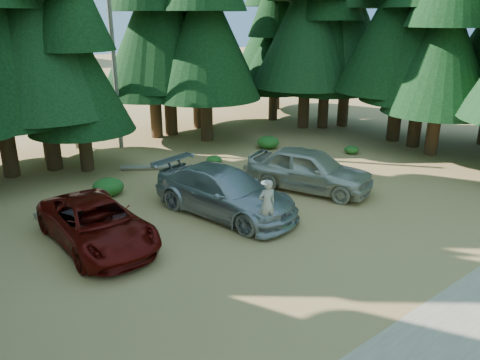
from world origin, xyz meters
The scene contains 18 objects.
ground centered at (0.00, 0.00, 0.00)m, with size 160.00×160.00×0.00m, color #AE8349.
forest_belt_north centered at (0.00, 15.00, 0.00)m, with size 36.00×7.00×22.00m, color black, non-canonical shape.
forest_belt_east centered at (15.50, 4.00, 0.00)m, with size 6.00×22.00×22.00m, color black, non-canonical shape.
snag_front centered at (0.80, 14.50, 6.00)m, with size 0.24×0.24×12.00m, color #6A6555.
snag_back centered at (-1.20, 16.00, 5.00)m, with size 0.20×0.20×10.00m, color #6A6555.
red_pickup centered at (-5.03, 3.85, 0.75)m, with size 2.48×5.38×1.50m, color #5F0B08.
silver_minivan_center centered at (-0.23, 3.28, 0.87)m, with size 2.44×6.00×1.74m, color #A7A9AF.
silver_minivan_right centered at (4.17, 3.09, 0.92)m, with size 2.17×5.40×1.84m, color beige.
frisbee_player centered at (-0.35, 0.77, 1.22)m, with size 0.71×0.55×1.71m.
log_left centered at (-4.12, 7.71, 0.14)m, with size 0.29×0.29×4.05m, color #6A6555.
log_mid centered at (0.23, 9.74, 0.13)m, with size 0.26×0.26×3.11m, color #6A6555.
log_right centered at (5.96, 7.14, 0.15)m, with size 0.30×0.30×4.68m, color #6A6555.
shrub_left centered at (-5.28, 7.16, 0.25)m, with size 0.91×0.91×0.50m, color #235C1B.
shrub_center_left centered at (-2.88, 7.91, 0.36)m, with size 1.30×1.30×0.71m, color #235C1B.
shrub_center_right centered at (3.12, 8.65, 0.22)m, with size 0.79×0.79×0.43m, color #235C1B.
shrub_right centered at (1.39, 6.53, 0.28)m, with size 1.03×1.03×0.56m, color #235C1B.
shrub_far_right centered at (7.29, 9.19, 0.34)m, with size 1.25×1.25×0.69m, color #235C1B.
shrub_edge_east centered at (10.12, 5.50, 0.22)m, with size 0.79×0.79×0.43m, color #235C1B.
Camera 1 is at (-10.06, -9.92, 7.14)m, focal length 35.00 mm.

